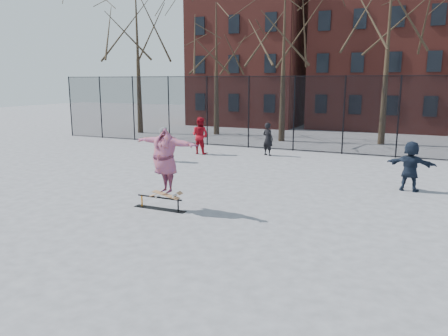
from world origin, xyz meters
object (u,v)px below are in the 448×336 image
at_px(skateboard, 166,196).
at_px(bystander_navy, 410,166).
at_px(bystander_grey, 164,144).
at_px(skate_rail, 160,204).
at_px(bystander_red, 200,136).
at_px(skater, 165,163).
at_px(bystander_black, 268,139).

distance_m(skateboard, bystander_navy, 8.39).
relative_size(skateboard, bystander_grey, 0.57).
xyz_separation_m(skate_rail, bystander_red, (-3.54, 9.32, 0.80)).
xyz_separation_m(skateboard, skater, (0.00, 0.00, 0.99)).
xyz_separation_m(skateboard, bystander_grey, (-4.32, 6.71, 0.38)).
distance_m(skateboard, skater, 0.99).
xyz_separation_m(skate_rail, bystander_grey, (-4.09, 6.71, 0.66)).
height_order(skate_rail, bystander_navy, bystander_navy).
bearing_deg(bystander_black, bystander_red, 37.45).
bearing_deg(bystander_red, skater, 118.40).
relative_size(bystander_grey, bystander_black, 0.97).
bearing_deg(skate_rail, skater, -0.00).
height_order(skate_rail, bystander_red, bystander_red).
height_order(skater, bystander_navy, skater).
relative_size(bystander_black, bystander_red, 0.88).
bearing_deg(bystander_red, skate_rail, 117.20).
height_order(skater, bystander_black, skater).
bearing_deg(bystander_navy, skateboard, 47.62).
xyz_separation_m(bystander_grey, bystander_red, (0.55, 2.61, 0.14)).
xyz_separation_m(skater, bystander_red, (-3.77, 9.32, -0.46)).
height_order(skateboard, bystander_black, bystander_black).
bearing_deg(bystander_red, bystander_navy, 165.44).
xyz_separation_m(bystander_black, bystander_navy, (6.80, -4.87, 0.04)).
bearing_deg(skate_rail, bystander_black, 91.11).
height_order(skater, bystander_red, skater).
bearing_deg(skater, bystander_grey, 132.43).
relative_size(skateboard, bystander_navy, 0.53).
bearing_deg(skate_rail, bystander_red, 110.82).
height_order(bystander_grey, bystander_black, bystander_black).
bearing_deg(bystander_grey, bystander_red, -129.12).
height_order(skate_rail, bystander_grey, bystander_grey).
bearing_deg(bystander_black, skater, 113.39).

